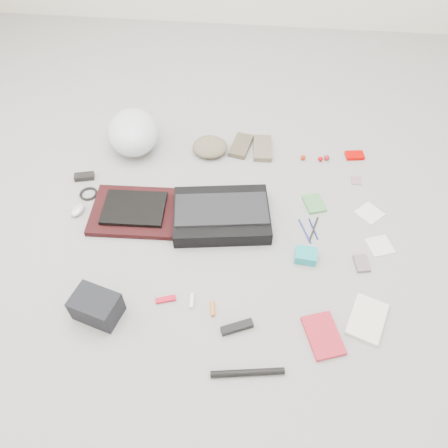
# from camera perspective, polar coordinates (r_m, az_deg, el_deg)

# --- Properties ---
(ground_plane) EXTENTS (4.00, 4.00, 0.00)m
(ground_plane) POSITION_cam_1_polar(r_m,az_deg,el_deg) (2.05, -0.00, -0.88)
(ground_plane) COLOR gray
(messenger_bag) EXTENTS (0.49, 0.38, 0.07)m
(messenger_bag) POSITION_cam_1_polar(r_m,az_deg,el_deg) (2.07, -0.32, 1.16)
(messenger_bag) COLOR black
(messenger_bag) RESTS_ON ground_plane
(bag_flap) EXTENTS (0.46, 0.26, 0.01)m
(bag_flap) POSITION_cam_1_polar(r_m,az_deg,el_deg) (2.03, -0.33, 1.95)
(bag_flap) COLOR black
(bag_flap) RESTS_ON messenger_bag
(laptop_sleeve) EXTENTS (0.43, 0.33, 0.03)m
(laptop_sleeve) POSITION_cam_1_polar(r_m,az_deg,el_deg) (2.15, -11.56, 1.62)
(laptop_sleeve) COLOR black
(laptop_sleeve) RESTS_ON ground_plane
(laptop) EXTENTS (0.30, 0.23, 0.02)m
(laptop) POSITION_cam_1_polar(r_m,az_deg,el_deg) (2.14, -11.66, 2.04)
(laptop) COLOR black
(laptop) RESTS_ON laptop_sleeve
(bike_helmet) EXTENTS (0.36, 0.40, 0.20)m
(bike_helmet) POSITION_cam_1_polar(r_m,az_deg,el_deg) (2.45, -11.79, 11.69)
(bike_helmet) COLOR silver
(bike_helmet) RESTS_ON ground_plane
(beanie) EXTENTS (0.20, 0.19, 0.07)m
(beanie) POSITION_cam_1_polar(r_m,az_deg,el_deg) (2.42, -1.86, 10.06)
(beanie) COLOR #70634B
(beanie) RESTS_ON ground_plane
(mitten_left) EXTENTS (0.13, 0.20, 0.03)m
(mitten_left) POSITION_cam_1_polar(r_m,az_deg,el_deg) (2.45, 2.24, 10.18)
(mitten_left) COLOR brown
(mitten_left) RESTS_ON ground_plane
(mitten_right) EXTENTS (0.11, 0.20, 0.03)m
(mitten_right) POSITION_cam_1_polar(r_m,az_deg,el_deg) (2.45, 5.06, 9.83)
(mitten_right) COLOR #6E5F50
(mitten_right) RESTS_ON ground_plane
(power_brick) EXTENTS (0.11, 0.07, 0.03)m
(power_brick) POSITION_cam_1_polar(r_m,az_deg,el_deg) (2.39, -17.79, 5.93)
(power_brick) COLOR black
(power_brick) RESTS_ON ground_plane
(cable_coil) EXTENTS (0.10, 0.10, 0.01)m
(cable_coil) POSITION_cam_1_polar(r_m,az_deg,el_deg) (2.30, -17.27, 3.81)
(cable_coil) COLOR black
(cable_coil) RESTS_ON ground_plane
(mouse) EXTENTS (0.07, 0.10, 0.03)m
(mouse) POSITION_cam_1_polar(r_m,az_deg,el_deg) (2.23, -18.56, 1.74)
(mouse) COLOR silver
(mouse) RESTS_ON ground_plane
(camera_bag) EXTENTS (0.21, 0.17, 0.12)m
(camera_bag) POSITION_cam_1_polar(r_m,az_deg,el_deg) (1.84, -16.32, -10.31)
(camera_bag) COLOR black
(camera_bag) RESTS_ON ground_plane
(multitool) EXTENTS (0.09, 0.05, 0.01)m
(multitool) POSITION_cam_1_polar(r_m,az_deg,el_deg) (1.86, -7.61, -9.74)
(multitool) COLOR #B60C23
(multitool) RESTS_ON ground_plane
(toiletry_tube_white) EXTENTS (0.02, 0.07, 0.02)m
(toiletry_tube_white) POSITION_cam_1_polar(r_m,az_deg,el_deg) (1.84, -4.23, -9.96)
(toiletry_tube_white) COLOR silver
(toiletry_tube_white) RESTS_ON ground_plane
(toiletry_tube_orange) EXTENTS (0.03, 0.07, 0.02)m
(toiletry_tube_orange) POSITION_cam_1_polar(r_m,az_deg,el_deg) (1.82, -1.50, -11.02)
(toiletry_tube_orange) COLOR #CB6A22
(toiletry_tube_orange) RESTS_ON ground_plane
(u_lock) EXTENTS (0.13, 0.08, 0.03)m
(u_lock) POSITION_cam_1_polar(r_m,az_deg,el_deg) (1.78, 1.71, -13.31)
(u_lock) COLOR black
(u_lock) RESTS_ON ground_plane
(bike_pump) EXTENTS (0.28, 0.07, 0.03)m
(bike_pump) POSITION_cam_1_polar(r_m,az_deg,el_deg) (1.71, 3.09, -18.81)
(bike_pump) COLOR black
(bike_pump) RESTS_ON ground_plane
(book_red) EXTENTS (0.18, 0.21, 0.02)m
(book_red) POSITION_cam_1_polar(r_m,az_deg,el_deg) (1.81, 12.82, -14.02)
(book_red) COLOR red
(book_red) RESTS_ON ground_plane
(book_white) EXTENTS (0.19, 0.23, 0.02)m
(book_white) POSITION_cam_1_polar(r_m,az_deg,el_deg) (1.89, 18.18, -11.73)
(book_white) COLOR beige
(book_white) RESTS_ON ground_plane
(notepad) EXTENTS (0.12, 0.14, 0.01)m
(notepad) POSITION_cam_1_polar(r_m,az_deg,el_deg) (2.20, 11.69, 2.65)
(notepad) COLOR #438448
(notepad) RESTS_ON ground_plane
(pen_blue) EXTENTS (0.06, 0.14, 0.01)m
(pen_blue) POSITION_cam_1_polar(r_m,az_deg,el_deg) (2.08, 10.50, -0.92)
(pen_blue) COLOR navy
(pen_blue) RESTS_ON ground_plane
(pen_black) EXTENTS (0.05, 0.15, 0.01)m
(pen_black) POSITION_cam_1_polar(r_m,az_deg,el_deg) (2.10, 11.62, -0.68)
(pen_black) COLOR black
(pen_black) RESTS_ON ground_plane
(pen_navy) EXTENTS (0.04, 0.12, 0.01)m
(pen_navy) POSITION_cam_1_polar(r_m,az_deg,el_deg) (2.10, 11.58, -0.61)
(pen_navy) COLOR navy
(pen_navy) RESTS_ON ground_plane
(accordion_wallet) EXTENTS (0.10, 0.08, 0.05)m
(accordion_wallet) POSITION_cam_1_polar(r_m,az_deg,el_deg) (1.97, 10.64, -4.07)
(accordion_wallet) COLOR #1CA3AF
(accordion_wallet) RESTS_ON ground_plane
(card_deck) EXTENTS (0.07, 0.09, 0.02)m
(card_deck) POSITION_cam_1_polar(r_m,az_deg,el_deg) (2.03, 17.53, -4.94)
(card_deck) COLOR slate
(card_deck) RESTS_ON ground_plane
(napkin_top) EXTENTS (0.15, 0.15, 0.01)m
(napkin_top) POSITION_cam_1_polar(r_m,az_deg,el_deg) (2.23, 18.47, 1.33)
(napkin_top) COLOR silver
(napkin_top) RESTS_ON ground_plane
(napkin_bottom) EXTENTS (0.13, 0.13, 0.01)m
(napkin_bottom) POSITION_cam_1_polar(r_m,az_deg,el_deg) (2.12, 19.69, -2.70)
(napkin_bottom) COLOR silver
(napkin_bottom) RESTS_ON ground_plane
(lollipop_a) EXTENTS (0.03, 0.03, 0.03)m
(lollipop_a) POSITION_cam_1_polar(r_m,az_deg,el_deg) (2.42, 10.30, 8.53)
(lollipop_a) COLOR #A52709
(lollipop_a) RESTS_ON ground_plane
(lollipop_b) EXTENTS (0.03, 0.03, 0.03)m
(lollipop_b) POSITION_cam_1_polar(r_m,az_deg,el_deg) (2.43, 12.48, 8.30)
(lollipop_b) COLOR #C50004
(lollipop_b) RESTS_ON ground_plane
(lollipop_c) EXTENTS (0.04, 0.04, 0.03)m
(lollipop_c) POSITION_cam_1_polar(r_m,az_deg,el_deg) (2.44, 13.26, 8.45)
(lollipop_c) COLOR maroon
(lollipop_c) RESTS_ON ground_plane
(altoids_tin) EXTENTS (0.10, 0.07, 0.02)m
(altoids_tin) POSITION_cam_1_polar(r_m,az_deg,el_deg) (2.50, 16.68, 8.57)
(altoids_tin) COLOR #C40200
(altoids_tin) RESTS_ON ground_plane
(stamp_sheet) EXTENTS (0.05, 0.06, 0.00)m
(stamp_sheet) POSITION_cam_1_polar(r_m,az_deg,el_deg) (2.37, 16.90, 5.46)
(stamp_sheet) COLOR gray
(stamp_sheet) RESTS_ON ground_plane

